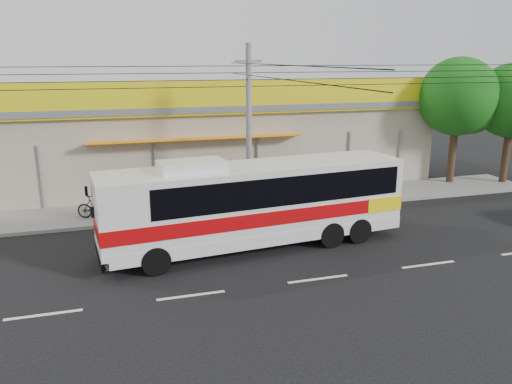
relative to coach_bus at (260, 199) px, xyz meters
The scene contains 8 objects.
ground 2.16m from the coach_bus, 36.73° to the right, with size 120.00×120.00×0.00m, color black.
sidewalk 5.66m from the coach_bus, 79.94° to the left, with size 30.00×3.20×0.15m, color gray.
lane_markings 3.80m from the coach_bus, 73.64° to the right, with size 50.00×0.12×0.01m, color silver, non-canonical shape.
storefront_building 10.89m from the coach_bus, 85.07° to the left, with size 22.60×9.20×5.70m.
coach_bus is the anchor object (origin of this frame).
motorbike_dark 7.50m from the coach_bus, 141.28° to the left, with size 0.47×1.65×0.99m, color black.
utility_pole 5.63m from the coach_bus, 80.39° to the left, with size 34.00×14.00×7.29m.
tree_far 14.37m from the coach_bus, 24.87° to the left, with size 4.09×4.09×6.78m.
Camera 1 is at (-5.91, -15.74, 6.72)m, focal length 35.00 mm.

